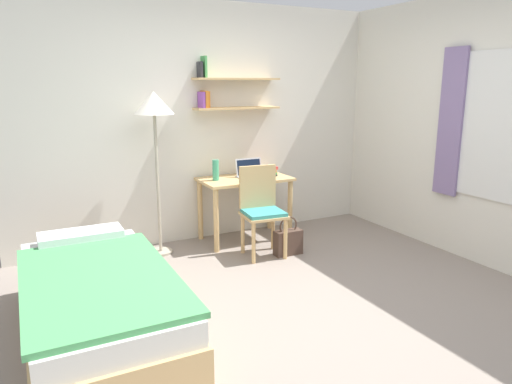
{
  "coord_description": "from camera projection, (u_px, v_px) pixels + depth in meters",
  "views": [
    {
      "loc": [
        -1.94,
        -2.88,
        1.74
      ],
      "look_at": [
        -0.2,
        0.51,
        0.85
      ],
      "focal_mm": 32.84,
      "sensor_mm": 36.0,
      "label": 1
    }
  ],
  "objects": [
    {
      "name": "laptop",
      "position": [
        251.0,
        172.0,
        5.23
      ],
      "size": [
        0.32,
        0.21,
        0.2
      ],
      "color": "#B7BABF",
      "rests_on": "desk"
    },
    {
      "name": "wall_right",
      "position": [
        493.0,
        131.0,
        4.36
      ],
      "size": [
        0.1,
        4.4,
        2.6
      ],
      "color": "silver",
      "rests_on": "ground_plane"
    },
    {
      "name": "water_bottle",
      "position": [
        216.0,
        170.0,
        5.03
      ],
      "size": [
        0.07,
        0.07,
        0.22
      ],
      "primitive_type": "cylinder",
      "color": "#42A87F",
      "rests_on": "desk"
    },
    {
      "name": "desk_chair",
      "position": [
        262.0,
        207.0,
        4.77
      ],
      "size": [
        0.45,
        0.42,
        0.92
      ],
      "color": "tan",
      "rests_on": "ground_plane"
    },
    {
      "name": "standing_lamp",
      "position": [
        154.0,
        112.0,
        4.58
      ],
      "size": [
        0.39,
        0.39,
        1.66
      ],
      "color": "#B2A893",
      "rests_on": "ground_plane"
    },
    {
      "name": "wall_back",
      "position": [
        211.0,
        123.0,
        5.21
      ],
      "size": [
        4.4,
        0.27,
        2.6
      ],
      "color": "silver",
      "rests_on": "ground_plane"
    },
    {
      "name": "handbag",
      "position": [
        288.0,
        241.0,
        4.84
      ],
      "size": [
        0.3,
        0.12,
        0.41
      ],
      "color": "#4C382D",
      "rests_on": "ground_plane"
    },
    {
      "name": "desk",
      "position": [
        245.0,
        190.0,
        5.22
      ],
      "size": [
        0.99,
        0.57,
        0.71
      ],
      "color": "tan",
      "rests_on": "ground_plane"
    },
    {
      "name": "book_stack",
      "position": [
        267.0,
        170.0,
        5.33
      ],
      "size": [
        0.18,
        0.25,
        0.1
      ],
      "color": "#333338",
      "rests_on": "desk"
    },
    {
      "name": "bed",
      "position": [
        98.0,
        302.0,
        3.29
      ],
      "size": [
        0.96,
        1.97,
        0.54
      ],
      "color": "tan",
      "rests_on": "ground_plane"
    },
    {
      "name": "ground_plane",
      "position": [
        307.0,
        305.0,
        3.76
      ],
      "size": [
        5.28,
        5.28,
        0.0
      ],
      "primitive_type": "plane",
      "color": "gray"
    }
  ]
}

